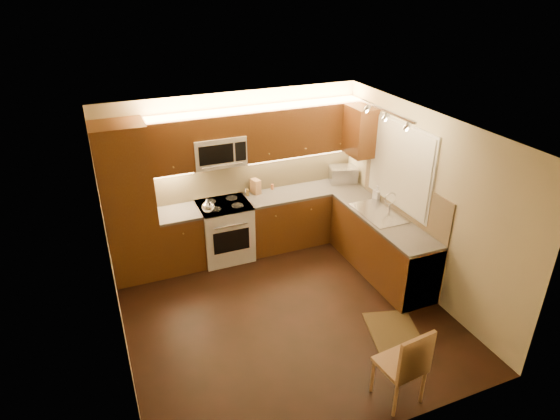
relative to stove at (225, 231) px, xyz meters
name	(u,v)px	position (x,y,z in m)	size (l,w,h in m)	color
floor	(285,314)	(0.30, -1.68, -0.46)	(4.00, 4.00, 0.01)	black
ceiling	(287,130)	(0.30, -1.68, 2.04)	(4.00, 4.00, 0.01)	beige
wall_back	(235,173)	(0.30, 0.32, 0.79)	(4.00, 0.01, 2.50)	#C3B68F
wall_front	(378,336)	(0.30, -3.67, 0.79)	(4.00, 0.01, 2.50)	#C3B68F
wall_left	(112,266)	(-1.70, -1.68, 0.79)	(0.01, 4.00, 2.50)	#C3B68F
wall_right	(423,203)	(2.30, -1.68, 0.79)	(0.01, 4.00, 2.50)	#C3B68F
pantry	(128,204)	(-1.35, 0.02, 0.69)	(0.70, 0.60, 2.30)	#4F2710
base_cab_back_left	(181,240)	(-0.69, 0.02, -0.03)	(0.62, 0.60, 0.86)	#4F2710
counter_back_left	(178,213)	(-0.69, 0.02, 0.42)	(0.62, 0.60, 0.04)	#3D3B38
base_cab_back_right	(303,216)	(1.34, 0.02, -0.03)	(1.92, 0.60, 0.86)	#4F2710
counter_back_right	(304,191)	(1.34, 0.02, 0.42)	(1.92, 0.60, 0.04)	#3D3B38
base_cab_right	(381,246)	(2.00, -1.28, -0.03)	(0.60, 2.00, 0.86)	#4F2710
counter_right	(384,219)	(2.00, -1.28, 0.42)	(0.60, 2.00, 0.04)	#3D3B38
dishwasher	(410,271)	(2.00, -1.98, -0.03)	(0.58, 0.60, 0.84)	silver
backsplash_back	(257,173)	(0.65, 0.31, 0.74)	(3.30, 0.02, 0.60)	tan
backsplash_right	(404,195)	(2.29, -1.28, 0.74)	(0.02, 2.00, 0.60)	tan
upper_cab_back_left	(169,146)	(-0.69, 0.15, 1.42)	(0.62, 0.35, 0.75)	#4F2710
upper_cab_back_right	(302,129)	(1.34, 0.15, 1.42)	(1.92, 0.35, 0.75)	#4F2710
upper_cab_bridge	(216,125)	(0.00, 0.15, 1.63)	(0.76, 0.35, 0.31)	#4F2710
upper_cab_right_corner	(361,131)	(2.12, -0.28, 1.42)	(0.35, 0.50, 0.75)	#4F2710
stove	(225,231)	(0.00, 0.00, 0.00)	(0.76, 0.65, 0.92)	silver
microwave	(218,150)	(0.00, 0.14, 1.26)	(0.76, 0.38, 0.44)	silver
window_frame	(401,165)	(2.29, -1.12, 1.14)	(0.03, 1.44, 1.24)	silver
window_blinds	(399,166)	(2.27, -1.12, 1.14)	(0.02, 1.36, 1.16)	silver
sink	(379,209)	(2.00, -1.12, 0.52)	(0.52, 0.86, 0.15)	silver
faucet	(390,202)	(2.18, -1.12, 0.59)	(0.20, 0.04, 0.30)	silver
track_light_bar	(386,111)	(1.85, -1.27, 2.00)	(0.04, 1.20, 0.03)	silver
kettle	(208,205)	(-0.28, -0.17, 0.57)	(0.18, 0.18, 0.21)	silver
toaster_oven	(343,174)	(2.08, 0.10, 0.57)	(0.44, 0.33, 0.26)	silver
knife_block	(256,186)	(0.59, 0.22, 0.56)	(0.11, 0.17, 0.23)	#9A6D45
spice_jar_a	(246,191)	(0.44, 0.24, 0.49)	(0.04, 0.04, 0.10)	silver
spice_jar_b	(247,193)	(0.44, 0.18, 0.49)	(0.05, 0.05, 0.10)	brown
spice_jar_c	(260,188)	(0.68, 0.26, 0.49)	(0.04, 0.04, 0.09)	silver
spice_jar_d	(272,187)	(0.89, 0.25, 0.49)	(0.05, 0.05, 0.09)	#A15B30
soap_bottle	(377,192)	(2.24, -0.69, 0.55)	(0.10, 0.10, 0.21)	silver
rug	(395,335)	(1.40, -2.58, -0.45)	(0.60, 0.90, 0.01)	black
dining_chair	(400,363)	(0.84, -3.38, 0.02)	(0.42, 0.42, 0.95)	#9A6D45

